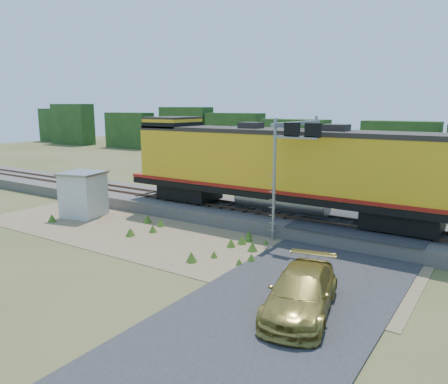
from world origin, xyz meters
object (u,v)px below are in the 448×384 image
Objects in this scene: locomotive at (277,166)px; signal_gantry at (298,147)px; car at (301,292)px; shed at (83,194)px.

locomotive is 2.14m from signal_gantry.
signal_gantry reaches higher than car.
shed is 0.58× the size of car.
signal_gantry is at bearing 102.87° from car.
locomotive is 4.08× the size of car.
signal_gantry is 1.26× the size of car.
locomotive is 7.08× the size of shed.
signal_gantry is at bearing 4.60° from shed.
car is (4.39, -9.19, -4.23)m from signal_gantry.
shed is at bearing -161.97° from signal_gantry.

